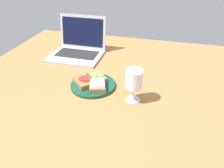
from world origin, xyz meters
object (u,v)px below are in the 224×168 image
at_px(sandwich_with_cucumber, 98,77).
at_px(wine_glass, 134,80).
at_px(plate, 93,85).
at_px(sandwich_with_cheese, 98,85).
at_px(laptop, 78,47).
at_px(sandwich_with_tomato, 83,82).

height_order(sandwich_with_cucumber, wine_glass, wine_glass).
xyz_separation_m(plate, wine_glass, (0.21, -0.06, 0.10)).
relative_size(plate, sandwich_with_cheese, 1.94).
distance_m(sandwich_with_cucumber, laptop, 0.37).
bearing_deg(sandwich_with_cheese, wine_glass, -10.41).
bearing_deg(laptop, plate, -57.68).
distance_m(sandwich_with_cheese, wine_glass, 0.19).
relative_size(plate, sandwich_with_tomato, 1.75).
height_order(plate, wine_glass, wine_glass).
height_order(plate, sandwich_with_cucumber, sandwich_with_cucumber).
height_order(sandwich_with_cucumber, sandwich_with_cheese, sandwich_with_cheese).
height_order(plate, sandwich_with_tomato, sandwich_with_tomato).
distance_m(sandwich_with_tomato, wine_glass, 0.27).
bearing_deg(laptop, sandwich_with_cucumber, -52.74).
distance_m(wine_glass, laptop, 0.59).
relative_size(sandwich_with_cheese, wine_glass, 0.74).
relative_size(plate, sandwich_with_cucumber, 1.93).
bearing_deg(sandwich_with_cucumber, laptop, 127.26).
bearing_deg(plate, sandwich_with_tomato, -161.71).
height_order(sandwich_with_cucumber, sandwich_with_tomato, sandwich_with_tomato).
xyz_separation_m(sandwich_with_cucumber, wine_glass, (0.20, -0.11, 0.08)).
distance_m(plate, sandwich_with_cheese, 0.05).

